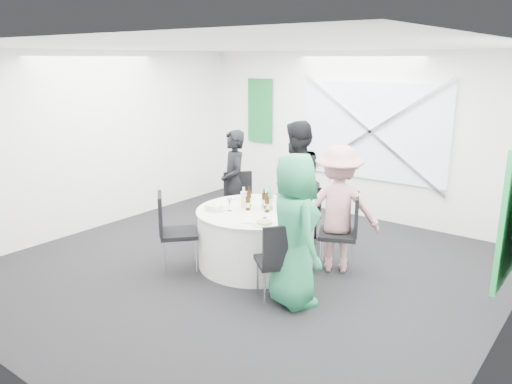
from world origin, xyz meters
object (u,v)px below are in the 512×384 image
Objects in this scene: chair_front_right at (278,257)px; chair_back_right at (346,227)px; person_woman_green at (294,230)px; green_water_bottle at (270,200)px; person_man_back at (296,183)px; chair_back_left at (240,200)px; person_woman_pink at (338,209)px; clear_water_bottle at (244,200)px; chair_front_left at (171,226)px; banquet_table at (256,237)px; chair_back at (306,211)px; person_man_back_left at (234,184)px.

chair_back_right is at bearing -148.58° from chair_front_right.
person_woman_green reaches higher than green_water_bottle.
person_man_back reaches higher than green_water_bottle.
person_woman_pink is at bearing -56.28° from chair_back_left.
clear_water_bottle is at bearing -98.13° from chair_back_left.
chair_back_left is at bearing -44.16° from chair_front_left.
chair_back_right reaches higher than banquet_table.
chair_front_left is at bearing 38.48° from person_woman_green.
green_water_bottle is at bearing 20.34° from clear_water_bottle.
chair_front_left is (0.09, -1.49, 0.01)m from chair_back_left.
person_woman_pink is at bearing -142.62° from chair_front_right.
chair_back_left is 0.59× the size of person_woman_green.
green_water_bottle reaches higher than chair_front_right.
person_woman_pink is at bearing -123.55° from chair_back_right.
chair_back_right is 1.25m from person_man_back.
chair_back_left is at bearing 140.72° from banquet_table.
person_woman_green is 1.10m from green_water_bottle.
clear_water_bottle reaches higher than chair_front_right.
chair_back is at bearing 74.72° from clear_water_bottle.
chair_front_left reaches higher than chair_back_left.
banquet_table is at bearing -90.00° from chair_back_left.
chair_back_left is 0.61× the size of person_man_back_left.
chair_back_right is 0.63× the size of person_man_back_left.
person_woman_green is (1.72, 0.21, 0.25)m from chair_front_left.
person_man_back_left is at bearing -156.11° from chair_back.
green_water_bottle is at bearing 36.91° from banquet_table.
chair_front_left is at bearing 9.60° from person_woman_pink.
person_man_back_left is 5.92× the size of clear_water_bottle.
chair_front_right is at bearing -90.42° from chair_back_left.
person_man_back_left reaches higher than green_water_bottle.
person_woman_pink reaches higher than chair_back_right.
banquet_table is 1.14m from chair_front_right.
person_man_back reaches higher than chair_front_right.
banquet_table is 0.52m from clear_water_bottle.
banquet_table is at bearing -90.00° from chair_back.
person_man_back is (-1.10, 0.53, 0.30)m from chair_back_right.
person_man_back reaches higher than chair_back_left.
banquet_table is at bearing 0.00° from person_man_back_left.
clear_water_bottle is (-1.24, -0.51, 0.26)m from chair_back_right.
chair_back is at bearing -28.17° from chair_back_left.
chair_front_right is 2.94× the size of green_water_bottle.
chair_front_left is at bearing -133.85° from green_water_bottle.
person_man_back is 1.93m from person_woman_green.
chair_back is 1.95m from chair_front_right.
banquet_table is 5.63× the size of clear_water_bottle.
person_man_back_left is (-0.14, 0.03, 0.23)m from chair_back_left.
chair_front_left is (-1.60, -0.08, 0.05)m from chair_front_right.
person_woman_green is 5.29× the size of green_water_bottle.
green_water_bottle reaches higher than chair_front_left.
banquet_table is 1.52× the size of chair_front_left.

